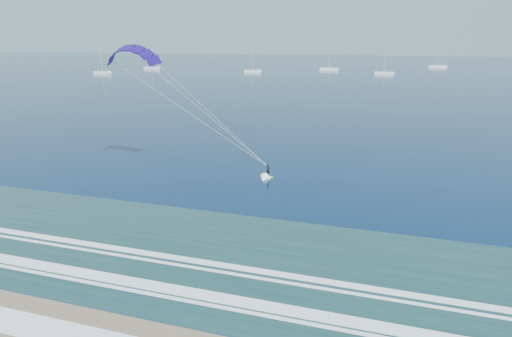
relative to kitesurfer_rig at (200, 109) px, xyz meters
The scene contains 7 objects.
kitesurfer_rig is the anchor object (origin of this frame).
sailboat_0 173.68m from the kitesurfer_rig, 129.51° to the left, with size 8.25×2.40×11.29m.
sailboat_1 171.25m from the kitesurfer_rig, 106.37° to the left, with size 7.95×2.40×11.03m.
sailboat_2 192.16m from the kitesurfer_rig, 94.85° to the left, with size 9.20×2.40×12.34m.
sailboat_3 171.15m from the kitesurfer_rig, 86.01° to the left, with size 8.08×2.40×11.30m.
sailboat_4 235.03m from the kitesurfer_rig, 80.76° to the left, with size 9.34×2.40×12.62m.
sailboat_7 202.11m from the kitesurfer_rig, 121.95° to the left, with size 8.57×2.40×10.33m.
Camera 1 is at (14.32, -17.59, 15.54)m, focal length 32.00 mm.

